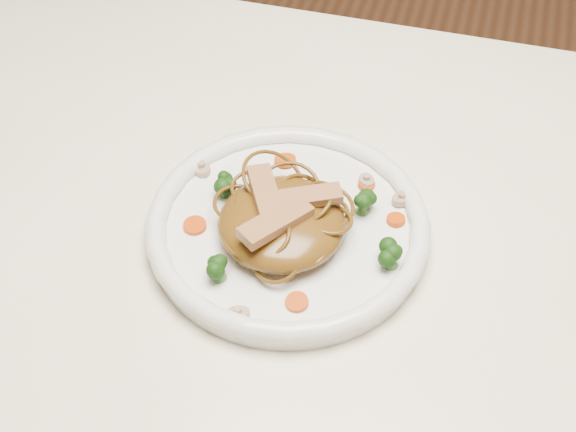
# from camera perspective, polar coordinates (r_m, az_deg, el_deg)

# --- Properties ---
(table) EXTENTS (1.20, 0.80, 0.75)m
(table) POSITION_cam_1_polar(r_m,az_deg,el_deg) (0.86, 4.84, -7.75)
(table) COLOR white
(table) RESTS_ON ground
(plate) EXTENTS (0.33, 0.33, 0.02)m
(plate) POSITION_cam_1_polar(r_m,az_deg,el_deg) (0.79, 0.00, -1.08)
(plate) COLOR white
(plate) RESTS_ON table
(noodle_mound) EXTENTS (0.15, 0.15, 0.04)m
(noodle_mound) POSITION_cam_1_polar(r_m,az_deg,el_deg) (0.76, -0.43, -0.48)
(noodle_mound) COLOR brown
(noodle_mound) RESTS_ON plate
(chicken_a) EXTENTS (0.06, 0.04, 0.01)m
(chicken_a) POSITION_cam_1_polar(r_m,az_deg,el_deg) (0.76, 1.44, 1.34)
(chicken_a) COLOR #A4774D
(chicken_a) RESTS_ON noodle_mound
(chicken_b) EXTENTS (0.05, 0.07, 0.01)m
(chicken_b) POSITION_cam_1_polar(r_m,az_deg,el_deg) (0.76, -1.56, 1.51)
(chicken_b) COLOR #A4774D
(chicken_b) RESTS_ON noodle_mound
(chicken_c) EXTENTS (0.06, 0.07, 0.01)m
(chicken_c) POSITION_cam_1_polar(r_m,az_deg,el_deg) (0.73, -0.86, -0.41)
(chicken_c) COLOR #A4774D
(chicken_c) RESTS_ON noodle_mound
(broccoli_0) EXTENTS (0.04, 0.04, 0.03)m
(broccoli_0) POSITION_cam_1_polar(r_m,az_deg,el_deg) (0.79, 5.24, 1.16)
(broccoli_0) COLOR #123C0C
(broccoli_0) RESTS_ON plate
(broccoli_1) EXTENTS (0.03, 0.03, 0.03)m
(broccoli_1) POSITION_cam_1_polar(r_m,az_deg,el_deg) (0.81, -4.40, 2.18)
(broccoli_1) COLOR #123C0C
(broccoli_1) RESTS_ON plate
(broccoli_2) EXTENTS (0.03, 0.03, 0.03)m
(broccoli_2) POSITION_cam_1_polar(r_m,az_deg,el_deg) (0.74, -4.85, -3.67)
(broccoli_2) COLOR #123C0C
(broccoli_2) RESTS_ON plate
(broccoli_3) EXTENTS (0.03, 0.03, 0.03)m
(broccoli_3) POSITION_cam_1_polar(r_m,az_deg,el_deg) (0.75, 7.26, -2.61)
(broccoli_3) COLOR #123C0C
(broccoli_3) RESTS_ON plate
(carrot_0) EXTENTS (0.02, 0.02, 0.00)m
(carrot_0) POSITION_cam_1_polar(r_m,az_deg,el_deg) (0.83, 5.46, 2.21)
(carrot_0) COLOR #C73907
(carrot_0) RESTS_ON plate
(carrot_1) EXTENTS (0.03, 0.03, 0.00)m
(carrot_1) POSITION_cam_1_polar(r_m,az_deg,el_deg) (0.79, -6.48, -0.67)
(carrot_1) COLOR #C73907
(carrot_1) RESTS_ON plate
(carrot_2) EXTENTS (0.02, 0.02, 0.00)m
(carrot_2) POSITION_cam_1_polar(r_m,az_deg,el_deg) (0.80, 7.50, -0.25)
(carrot_2) COLOR #C73907
(carrot_2) RESTS_ON plate
(carrot_3) EXTENTS (0.02, 0.02, 0.00)m
(carrot_3) POSITION_cam_1_polar(r_m,az_deg,el_deg) (0.85, -0.19, 3.88)
(carrot_3) COLOR #C73907
(carrot_3) RESTS_ON plate
(carrot_4) EXTENTS (0.02, 0.02, 0.00)m
(carrot_4) POSITION_cam_1_polar(r_m,az_deg,el_deg) (0.73, 0.62, -6.00)
(carrot_4) COLOR #C73907
(carrot_4) RESTS_ON plate
(mushroom_0) EXTENTS (0.03, 0.03, 0.01)m
(mushroom_0) POSITION_cam_1_polar(r_m,az_deg,el_deg) (0.72, -3.50, -6.79)
(mushroom_0) COLOR #C3AC92
(mushroom_0) RESTS_ON plate
(mushroom_1) EXTENTS (0.03, 0.03, 0.01)m
(mushroom_1) POSITION_cam_1_polar(r_m,az_deg,el_deg) (0.81, 7.90, 1.18)
(mushroom_1) COLOR #C3AC92
(mushroom_1) RESTS_ON plate
(mushroom_2) EXTENTS (0.03, 0.03, 0.01)m
(mushroom_2) POSITION_cam_1_polar(r_m,az_deg,el_deg) (0.84, -6.02, 3.32)
(mushroom_2) COLOR #C3AC92
(mushroom_2) RESTS_ON plate
(mushroom_3) EXTENTS (0.03, 0.03, 0.01)m
(mushroom_3) POSITION_cam_1_polar(r_m,az_deg,el_deg) (0.83, 5.45, 2.43)
(mushroom_3) COLOR #C3AC92
(mushroom_3) RESTS_ON plate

